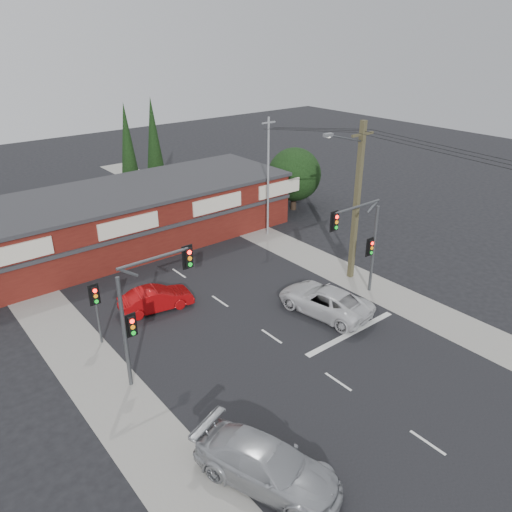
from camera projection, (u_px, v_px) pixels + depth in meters
ground at (283, 344)px, 25.61m from camera, size 120.00×120.00×0.00m
road_strip at (226, 306)px, 29.15m from camera, size 14.00×70.00×0.01m
verge_left at (85, 361)px, 24.32m from camera, size 3.00×70.00×0.02m
verge_right at (328, 266)px, 33.97m from camera, size 3.00×70.00×0.02m
stop_line at (351, 333)px, 26.53m from camera, size 6.50×0.35×0.01m
white_suv at (325, 300)px, 28.19m from camera, size 3.40×5.87×1.54m
silver_suv at (267, 465)px, 17.58m from camera, size 4.02×5.96×1.60m
red_sedan at (156, 299)px, 28.51m from camera, size 4.36×2.17×1.37m
lane_dashes at (198, 286)px, 31.28m from camera, size 0.12×53.64×0.01m
shop_building at (118, 219)px, 36.18m from camera, size 27.30×8.40×4.22m
tree_cluster at (292, 176)px, 43.67m from camera, size 5.90×5.10×5.50m
conifer_near at (128, 148)px, 42.29m from camera, size 1.80×1.80×9.25m
conifer_far at (154, 139)px, 45.70m from camera, size 1.80×1.80×9.25m
traffic_mast_left at (144, 302)px, 21.73m from camera, size 3.77×0.27×5.97m
traffic_mast_right at (363, 236)px, 28.56m from camera, size 3.96×0.27×5.97m
pedestal_signal at (96, 302)px, 24.76m from camera, size 0.55×0.27×3.38m
utility_pole at (356, 198)px, 30.21m from camera, size 4.38×0.59×10.00m
steel_pole at (268, 176)px, 37.25m from camera, size 1.20×0.16×9.00m
power_lines at (447, 154)px, 24.88m from camera, size 2.01×29.00×1.22m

